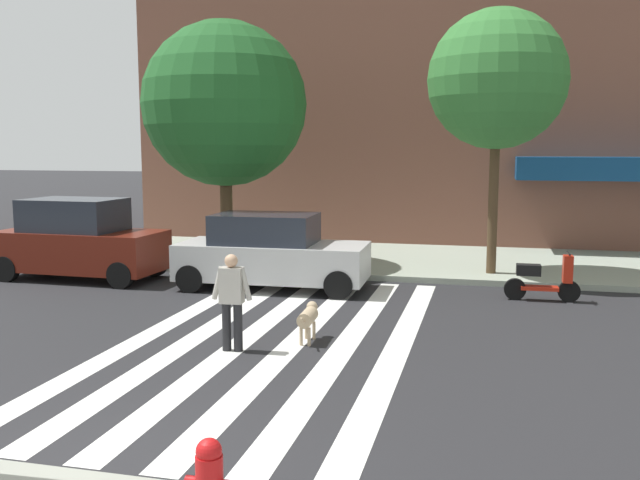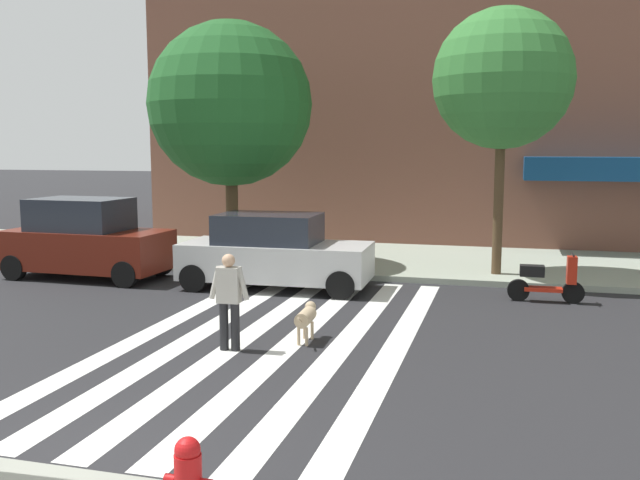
% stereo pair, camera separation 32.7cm
% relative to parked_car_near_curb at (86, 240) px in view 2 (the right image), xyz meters
% --- Properties ---
extents(ground_plane, '(160.00, 160.00, 0.00)m').
position_rel_parked_car_near_curb_xyz_m(ground_plane, '(6.13, -4.15, -0.99)').
color(ground_plane, '#232326').
extents(sidewalk_far, '(80.00, 6.00, 0.15)m').
position_rel_parked_car_near_curb_xyz_m(sidewalk_far, '(6.13, 4.51, -0.92)').
color(sidewalk_far, '#97A08F').
rests_on(sidewalk_far, ground_plane).
extents(crosswalk_stripes, '(4.95, 10.70, 0.01)m').
position_rel_parked_car_near_curb_xyz_m(crosswalk_stripes, '(6.56, -4.15, -0.99)').
color(crosswalk_stripes, silver).
rests_on(crosswalk_stripes, ground_plane).
extents(parked_car_near_curb, '(4.28, 2.00, 2.08)m').
position_rel_parked_car_near_curb_xyz_m(parked_car_near_curb, '(0.00, 0.00, 0.00)').
color(parked_car_near_curb, '#5D1B10').
rests_on(parked_car_near_curb, ground_plane).
extents(parked_car_behind_first, '(4.56, 2.02, 1.81)m').
position_rel_parked_car_near_curb_xyz_m(parked_car_behind_first, '(5.18, -0.00, -0.12)').
color(parked_car_behind_first, '#BCBDBC').
rests_on(parked_car_behind_first, ground_plane).
extents(parked_scooter, '(1.63, 0.50, 1.11)m').
position_rel_parked_car_near_curb_xyz_m(parked_scooter, '(11.44, 0.12, -0.52)').
color(parked_scooter, black).
rests_on(parked_scooter, ground_plane).
extents(street_tree_nearest, '(4.50, 4.50, 6.67)m').
position_rel_parked_car_near_curb_xyz_m(street_tree_nearest, '(3.12, 2.39, 3.56)').
color(street_tree_nearest, '#4C3823').
rests_on(street_tree_nearest, sidewalk_far).
extents(street_tree_middle, '(3.50, 3.50, 6.68)m').
position_rel_parked_car_near_curb_xyz_m(street_tree_middle, '(10.34, 2.58, 4.07)').
color(street_tree_middle, '#4C3823').
rests_on(street_tree_middle, sidewalk_far).
extents(pedestrian_dog_walker, '(0.71, 0.26, 1.64)m').
position_rel_parked_car_near_curb_xyz_m(pedestrian_dog_walker, '(6.14, -5.10, -0.07)').
color(pedestrian_dog_walker, black).
rests_on(pedestrian_dog_walker, ground_plane).
extents(dog_on_leash, '(0.29, 1.01, 0.65)m').
position_rel_parked_car_near_curb_xyz_m(dog_on_leash, '(7.23, -4.25, -0.55)').
color(dog_on_leash, tan).
rests_on(dog_on_leash, ground_plane).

